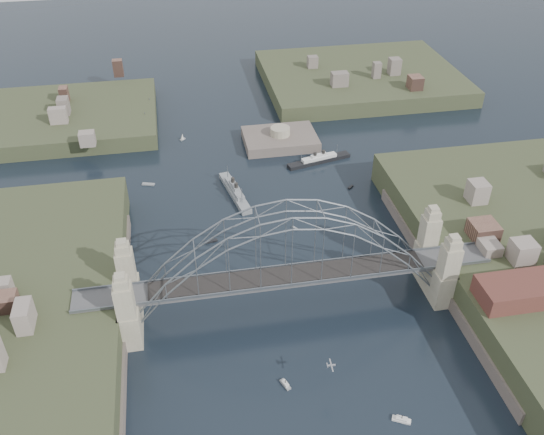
{
  "coord_description": "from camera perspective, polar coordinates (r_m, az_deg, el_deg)",
  "views": [
    {
      "loc": [
        -18.95,
        -85.96,
        85.23
      ],
      "look_at": [
        0.0,
        18.0,
        10.0
      ],
      "focal_mm": 38.48,
      "sensor_mm": 36.0,
      "label": 1
    }
  ],
  "objects": [
    {
      "name": "bridge",
      "position": [
        114.29,
        1.62,
        -4.2
      ],
      "size": [
        84.0,
        13.8,
        24.6
      ],
      "color": "#4C4D4F",
      "rests_on": "ground"
    },
    {
      "name": "finger_pier",
      "position": [
        117.73,
        24.16,
        -14.64
      ],
      "size": [
        4.0,
        22.0,
        1.4
      ],
      "primitive_type": "cube",
      "color": "#4C4D4F",
      "rests_on": "ground"
    },
    {
      "name": "headland_nw",
      "position": [
        203.04,
        -19.77,
        8.63
      ],
      "size": [
        60.0,
        45.0,
        9.0
      ],
      "primitive_type": "cube",
      "color": "#353C23",
      "rests_on": "ground"
    },
    {
      "name": "naval_cruiser_far",
      "position": [
        198.17,
        -11.98,
        9.49
      ],
      "size": [
        5.09,
        18.32,
        6.13
      ],
      "color": "gray",
      "rests_on": "ground"
    },
    {
      "name": "small_boat_e",
      "position": [
        163.28,
        -12.01,
        3.19
      ],
      "size": [
        3.59,
        2.11,
        0.45
      ],
      "color": "silver",
      "rests_on": "ground"
    },
    {
      "name": "headland_ne",
      "position": [
        224.25,
        8.6,
        12.92
      ],
      "size": [
        70.0,
        55.0,
        9.5
      ],
      "primitive_type": "cube",
      "color": "#353C23",
      "rests_on": "ground"
    },
    {
      "name": "ocean_liner",
      "position": [
        170.62,
        4.62,
        5.64
      ],
      "size": [
        19.53,
        7.24,
        4.78
      ],
      "color": "black",
      "rests_on": "ground"
    },
    {
      "name": "shore_east",
      "position": [
        141.91,
        24.92,
        -4.39
      ],
      "size": [
        50.5,
        90.0,
        12.0
      ],
      "color": "#353C23",
      "rests_on": "ground"
    },
    {
      "name": "ground",
      "position": [
        122.52,
        1.53,
        -8.65
      ],
      "size": [
        500.0,
        500.0,
        0.0
      ],
      "primitive_type": "plane",
      "color": "black",
      "rests_on": "ground"
    },
    {
      "name": "small_boat_c",
      "position": [
        108.65,
        1.31,
        -15.99
      ],
      "size": [
        1.74,
        2.74,
        1.43
      ],
      "color": "silver",
      "rests_on": "ground"
    },
    {
      "name": "small_boat_h",
      "position": [
        184.11,
        -8.76,
        7.77
      ],
      "size": [
        1.93,
        1.88,
        2.38
      ],
      "color": "silver",
      "rests_on": "ground"
    },
    {
      "name": "small_boat_b",
      "position": [
        143.14,
        2.24,
        -1.05
      ],
      "size": [
        1.37,
        1.69,
        0.45
      ],
      "color": "silver",
      "rests_on": "ground"
    },
    {
      "name": "small_boat_f",
      "position": [
        161.19,
        -4.04,
        3.49
      ],
      "size": [
        1.54,
        1.72,
        0.45
      ],
      "color": "silver",
      "rests_on": "ground"
    },
    {
      "name": "aeroplane",
      "position": [
        103.36,
        5.74,
        -14.19
      ],
      "size": [
        1.53,
        2.87,
        0.42
      ],
      "color": "#9EA0A5"
    },
    {
      "name": "fort_island",
      "position": [
        180.56,
        0.79,
        7.16
      ],
      "size": [
        22.0,
        16.0,
        9.4
      ],
      "color": "#5C5048",
      "rests_on": "ground"
    },
    {
      "name": "small_boat_a",
      "position": [
        139.63,
        -5.95,
        -2.32
      ],
      "size": [
        2.97,
        1.4,
        0.45
      ],
      "color": "silver",
      "rests_on": "ground"
    },
    {
      "name": "small_boat_i",
      "position": [
        135.3,
        12.12,
        -4.07
      ],
      "size": [
        2.41,
        1.5,
        2.38
      ],
      "color": "silver",
      "rests_on": "ground"
    },
    {
      "name": "wharf_shed",
      "position": [
        121.65,
        23.93,
        -6.46
      ],
      "size": [
        20.0,
        8.0,
        4.0
      ],
      "primitive_type": "cube",
      "color": "#592D26",
      "rests_on": "shore_east"
    },
    {
      "name": "small_boat_g",
      "position": [
        106.48,
        12.56,
        -18.74
      ],
      "size": [
        3.27,
        2.38,
        1.43
      ],
      "color": "silver",
      "rests_on": "ground"
    },
    {
      "name": "naval_cruiser_near",
      "position": [
        155.4,
        -3.65,
        2.52
      ],
      "size": [
        6.44,
        20.22,
        6.02
      ],
      "color": "gray",
      "rests_on": "ground"
    },
    {
      "name": "small_boat_d",
      "position": [
        159.96,
        7.69,
        2.96
      ],
      "size": [
        1.94,
        1.89,
        0.45
      ],
      "color": "silver",
      "rests_on": "ground"
    }
  ]
}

